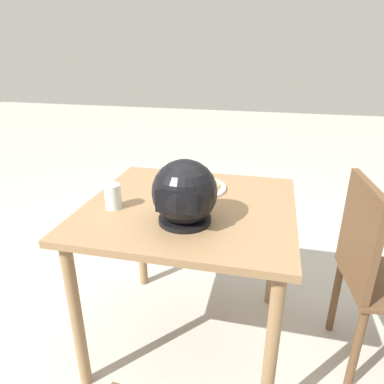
# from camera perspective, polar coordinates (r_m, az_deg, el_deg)

# --- Properties ---
(ground_plane) EXTENTS (14.00, 14.00, 0.00)m
(ground_plane) POSITION_cam_1_polar(r_m,az_deg,el_deg) (1.97, -0.30, -22.50)
(ground_plane) COLOR #B2ADA3
(dining_table) EXTENTS (0.90, 0.86, 0.76)m
(dining_table) POSITION_cam_1_polar(r_m,az_deg,el_deg) (1.57, -0.35, -5.52)
(dining_table) COLOR olive
(dining_table) RESTS_ON ground
(pizza_plate) EXTENTS (0.31, 0.31, 0.01)m
(pizza_plate) POSITION_cam_1_polar(r_m,az_deg,el_deg) (1.70, 0.33, 0.77)
(pizza_plate) COLOR white
(pizza_plate) RESTS_ON dining_table
(pizza) EXTENTS (0.25, 0.25, 0.05)m
(pizza) POSITION_cam_1_polar(r_m,az_deg,el_deg) (1.69, 0.37, 1.40)
(pizza) COLOR tan
(pizza) RESTS_ON pizza_plate
(motorcycle_helmet) EXTENTS (0.25, 0.25, 0.25)m
(motorcycle_helmet) POSITION_cam_1_polar(r_m,az_deg,el_deg) (1.33, -1.23, -0.26)
(motorcycle_helmet) COLOR black
(motorcycle_helmet) RESTS_ON dining_table
(drinking_glass) EXTENTS (0.07, 0.07, 0.11)m
(drinking_glass) POSITION_cam_1_polar(r_m,az_deg,el_deg) (1.51, -12.82, -0.70)
(drinking_glass) COLOR silver
(drinking_glass) RESTS_ON dining_table
(chair_side) EXTENTS (0.44, 0.44, 0.90)m
(chair_side) POSITION_cam_1_polar(r_m,az_deg,el_deg) (1.74, 27.84, -11.11)
(chair_side) COLOR brown
(chair_side) RESTS_ON ground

